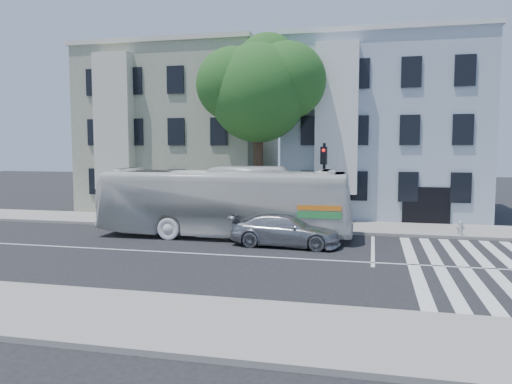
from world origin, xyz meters
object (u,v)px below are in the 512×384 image
(traffic_signal, at_px, (324,174))
(fire_hydrant, at_px, (460,228))
(sedan, at_px, (286,230))
(bus, at_px, (224,202))

(traffic_signal, bearing_deg, fire_hydrant, 7.61)
(traffic_signal, height_order, fire_hydrant, traffic_signal)
(sedan, xyz_separation_m, traffic_signal, (1.21, 4.92, 2.29))
(sedan, bearing_deg, traffic_signal, -10.54)
(bus, bearing_deg, sedan, -116.21)
(sedan, bearing_deg, bus, 68.45)
(bus, bearing_deg, traffic_signal, -54.88)
(bus, xyz_separation_m, traffic_signal, (4.56, 3.37, 1.27))
(bus, relative_size, fire_hydrant, 17.70)
(sedan, relative_size, traffic_signal, 1.06)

